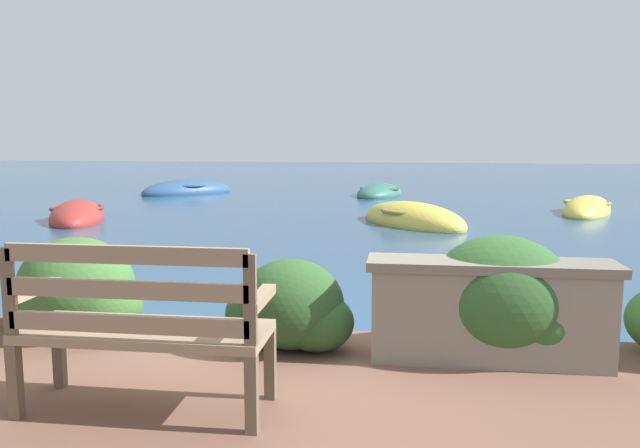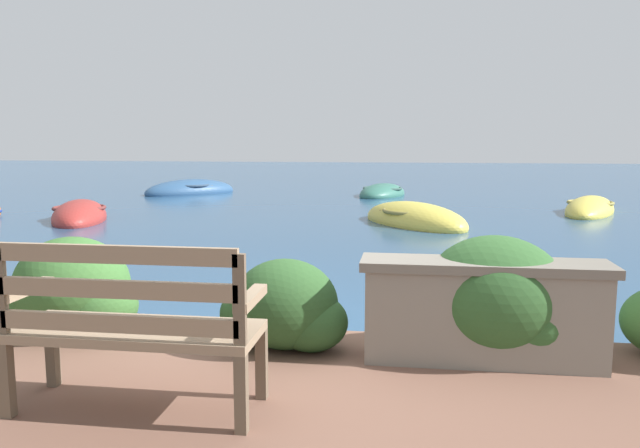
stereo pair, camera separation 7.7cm
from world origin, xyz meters
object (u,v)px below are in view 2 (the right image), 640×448
(rowboat_nearest, at_px, (80,217))
(rowboat_outer, at_px, (190,191))
(park_bench, at_px, (132,324))
(rowboat_mid, at_px, (414,221))
(rowboat_distant, at_px, (382,194))
(rowboat_far, at_px, (590,210))

(rowboat_nearest, xyz_separation_m, rowboat_outer, (0.09, 6.32, 0.00))
(rowboat_nearest, height_order, rowboat_outer, rowboat_outer)
(park_bench, xyz_separation_m, rowboat_mid, (1.52, 9.29, -0.64))
(park_bench, relative_size, rowboat_nearest, 0.46)
(park_bench, distance_m, rowboat_outer, 16.12)
(park_bench, bearing_deg, rowboat_nearest, 124.76)
(rowboat_mid, bearing_deg, rowboat_distant, -26.99)
(park_bench, xyz_separation_m, rowboat_outer, (-5.23, 15.23, -0.64))
(rowboat_nearest, height_order, rowboat_far, rowboat_nearest)
(rowboat_far, relative_size, rowboat_distant, 1.28)
(park_bench, height_order, rowboat_far, park_bench)
(rowboat_mid, height_order, rowboat_far, rowboat_mid)
(rowboat_distant, bearing_deg, rowboat_nearest, -25.70)
(rowboat_distant, bearing_deg, park_bench, 14.71)
(rowboat_mid, bearing_deg, rowboat_nearest, 57.72)
(rowboat_outer, bearing_deg, park_bench, -118.43)
(rowboat_far, bearing_deg, rowboat_mid, -36.57)
(rowboat_nearest, bearing_deg, rowboat_mid, 69.95)
(rowboat_mid, distance_m, rowboat_outer, 8.99)
(rowboat_mid, height_order, rowboat_outer, rowboat_outer)
(rowboat_mid, relative_size, rowboat_far, 0.94)
(park_bench, xyz_separation_m, rowboat_nearest, (-5.31, 8.91, -0.64))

